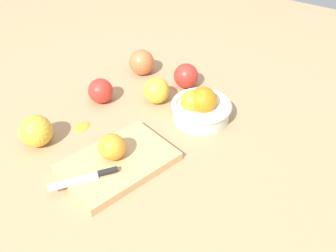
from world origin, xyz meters
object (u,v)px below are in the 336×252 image
at_px(cutting_board, 118,163).
at_px(apple_front_right, 36,131).
at_px(knife, 93,176).
at_px(apple_front_left, 142,62).
at_px(apple_front_center, 101,91).
at_px(bowl, 201,107).
at_px(orange_on_board, 112,147).
at_px(apple_mid_left, 186,76).
at_px(apple_front_left_2, 156,91).

relative_size(cutting_board, apple_front_right, 3.14).
xyz_separation_m(knife, apple_front_left, (-0.45, -0.22, 0.02)).
bearing_deg(apple_front_center, bowl, 108.86).
height_order(knife, apple_front_right, apple_front_right).
height_order(knife, apple_front_center, apple_front_center).
height_order(bowl, apple_front_center, bowl).
bearing_deg(knife, orange_on_board, -173.92).
relative_size(orange_on_board, apple_mid_left, 0.83).
height_order(bowl, apple_front_left, bowl).
height_order(bowl, apple_front_left_2, bowl).
height_order(cutting_board, knife, knife).
distance_m(cutting_board, apple_front_left, 0.44).
xyz_separation_m(apple_front_left, apple_front_left_2, (0.11, 0.14, -0.00)).
distance_m(orange_on_board, apple_front_left_2, 0.28).
relative_size(cutting_board, apple_mid_left, 3.36).
bearing_deg(knife, apple_front_left, -153.83).
height_order(apple_mid_left, apple_front_left_2, same).
xyz_separation_m(orange_on_board, apple_front_left_2, (-0.27, -0.07, -0.02)).
relative_size(apple_mid_left, apple_front_left_2, 0.99).
bearing_deg(bowl, apple_mid_left, -133.47).
distance_m(bowl, apple_front_left_2, 0.15).
relative_size(knife, apple_front_left_2, 1.77).
bearing_deg(apple_front_left, orange_on_board, 29.59).
relative_size(bowl, apple_front_right, 2.04).
height_order(bowl, orange_on_board, bowl).
height_order(apple_front_left, apple_front_left_2, apple_front_left).
distance_m(apple_front_center, apple_front_right, 0.23).
relative_size(knife, apple_front_left, 1.66).
height_order(cutting_board, apple_front_left, apple_front_left).
relative_size(bowl, knife, 1.22).
relative_size(bowl, cutting_board, 0.65).
bearing_deg(apple_front_left_2, apple_front_left, -127.10).
distance_m(apple_mid_left, apple_front_left_2, 0.12).
xyz_separation_m(apple_front_center, apple_front_left, (-0.20, -0.00, 0.00)).
distance_m(knife, apple_front_left, 0.50).
bearing_deg(knife, cutting_board, 175.35).
bearing_deg(apple_mid_left, apple_front_right, -19.28).
xyz_separation_m(apple_front_right, apple_front_left_2, (-0.33, 0.13, -0.00)).
bearing_deg(knife, apple_front_left_2, -166.57).
distance_m(orange_on_board, knife, 0.08).
xyz_separation_m(bowl, knife, (0.35, -0.07, -0.01)).
bearing_deg(apple_mid_left, orange_on_board, 7.26).
bearing_deg(apple_front_right, apple_front_left_2, 157.98).
relative_size(cutting_board, apple_front_left_2, 3.33).
height_order(apple_mid_left, apple_front_right, apple_front_right).
distance_m(apple_front_left, apple_front_left_2, 0.17).
height_order(apple_front_right, apple_front_left_2, apple_front_right).
height_order(bowl, apple_mid_left, bowl).
bearing_deg(knife, apple_front_center, -139.29).
bearing_deg(orange_on_board, cutting_board, 90.64).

